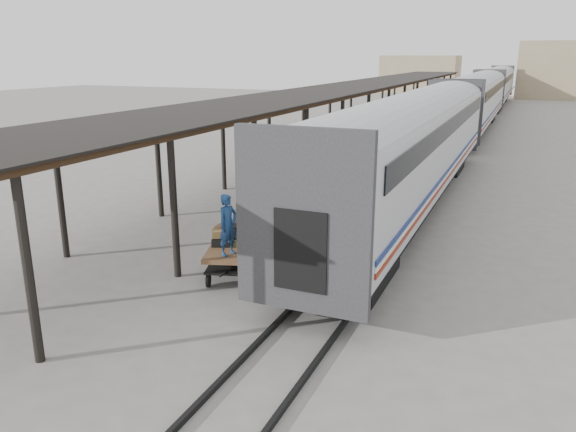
# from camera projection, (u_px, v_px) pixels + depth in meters

# --- Properties ---
(ground) EXTENTS (160.00, 160.00, 0.00)m
(ground) POSITION_uv_depth(u_px,v_px,m) (252.00, 260.00, 17.21)
(ground) COLOR slate
(ground) RESTS_ON ground
(train) EXTENTS (3.45, 76.01, 4.01)m
(train) POSITION_uv_depth(u_px,v_px,m) (475.00, 98.00, 45.13)
(train) COLOR silver
(train) RESTS_ON ground
(canopy) EXTENTS (4.90, 64.30, 4.15)m
(canopy) POSITION_uv_depth(u_px,v_px,m) (363.00, 86.00, 38.60)
(canopy) COLOR #422B19
(canopy) RESTS_ON ground
(rails) EXTENTS (1.54, 150.00, 0.12)m
(rails) POSITION_uv_depth(u_px,v_px,m) (473.00, 131.00, 46.04)
(rails) COLOR black
(rails) RESTS_ON ground
(building_left) EXTENTS (12.00, 8.00, 6.00)m
(building_left) POSITION_uv_depth(u_px,v_px,m) (420.00, 74.00, 92.64)
(building_left) COLOR tan
(building_left) RESTS_ON ground
(baggage_cart) EXTENTS (1.95, 2.67, 0.86)m
(baggage_cart) POSITION_uv_depth(u_px,v_px,m) (232.00, 253.00, 15.90)
(baggage_cart) COLOR brown
(baggage_cart) RESTS_ON ground
(suitcase_stack) EXTENTS (1.28, 1.39, 0.59)m
(suitcase_stack) POSITION_uv_depth(u_px,v_px,m) (231.00, 235.00, 16.11)
(suitcase_stack) COLOR #3B3A3D
(suitcase_stack) RESTS_ON baggage_cart
(luggage_tug) EXTENTS (0.85, 1.34, 1.16)m
(luggage_tug) POSITION_uv_depth(u_px,v_px,m) (344.00, 159.00, 30.86)
(luggage_tug) COLOR #9C0E0E
(luggage_tug) RESTS_ON ground
(porter) EXTENTS (0.56, 0.70, 1.67)m
(porter) POSITION_uv_depth(u_px,v_px,m) (228.00, 225.00, 14.94)
(porter) COLOR navy
(porter) RESTS_ON baggage_cart
(pedestrian) EXTENTS (1.06, 0.69, 1.68)m
(pedestrian) POSITION_uv_depth(u_px,v_px,m) (325.00, 159.00, 29.28)
(pedestrian) COLOR black
(pedestrian) RESTS_ON ground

